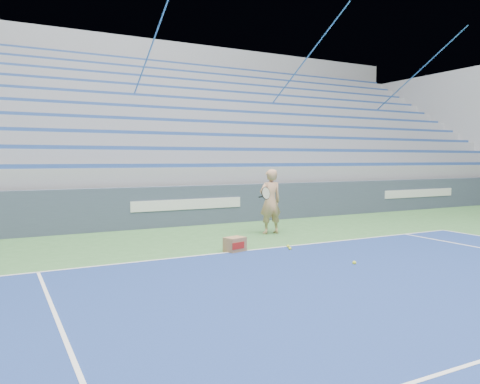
# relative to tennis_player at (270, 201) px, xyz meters

# --- Properties ---
(sponsor_barrier) EXTENTS (30.00, 0.32, 1.10)m
(sponsor_barrier) POSITION_rel_tennis_player_xyz_m (-1.29, 2.34, -0.25)
(sponsor_barrier) COLOR #3D485D
(sponsor_barrier) RESTS_ON ground
(bleachers) EXTENTS (31.00, 9.15, 7.30)m
(bleachers) POSITION_rel_tennis_player_xyz_m (-1.29, 8.05, 1.56)
(bleachers) COLOR #96989E
(bleachers) RESTS_ON ground
(tennis_player) EXTENTS (0.90, 0.82, 1.59)m
(tennis_player) POSITION_rel_tennis_player_xyz_m (0.00, 0.00, 0.00)
(tennis_player) COLOR tan
(tennis_player) RESTS_ON ground
(ball_box) EXTENTS (0.45, 0.39, 0.29)m
(ball_box) POSITION_rel_tennis_player_xyz_m (-1.80, -1.60, -0.65)
(ball_box) COLOR #9A714A
(ball_box) RESTS_ON ground
(tennis_ball_0) EXTENTS (0.07, 0.07, 0.07)m
(tennis_ball_0) POSITION_rel_tennis_player_xyz_m (-0.49, -3.59, -0.76)
(tennis_ball_0) COLOR yellow
(tennis_ball_0) RESTS_ON ground
(tennis_ball_1) EXTENTS (0.07, 0.07, 0.07)m
(tennis_ball_1) POSITION_rel_tennis_player_xyz_m (-0.75, -1.99, -0.76)
(tennis_ball_1) COLOR yellow
(tennis_ball_1) RESTS_ON ground
(tennis_ball_2) EXTENTS (0.07, 0.07, 0.07)m
(tennis_ball_2) POSITION_rel_tennis_player_xyz_m (-0.65, -1.77, -0.76)
(tennis_ball_2) COLOR yellow
(tennis_ball_2) RESTS_ON ground
(tennis_ball_3) EXTENTS (0.07, 0.07, 0.07)m
(tennis_ball_3) POSITION_rel_tennis_player_xyz_m (-1.34, -0.89, -0.76)
(tennis_ball_3) COLOR yellow
(tennis_ball_3) RESTS_ON ground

